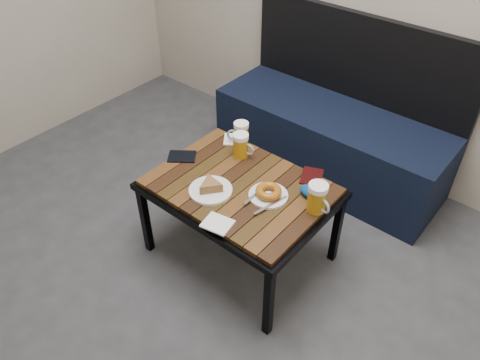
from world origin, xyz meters
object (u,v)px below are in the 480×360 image
Objects in this scene: passport_burgundy at (312,176)px; beer_mug_right at (317,198)px; beer_mug_left at (241,133)px; knit_pouch at (311,192)px; plate_pie at (210,188)px; plate_bagel at (268,193)px; cafe_table at (240,192)px; beer_mug_centre at (241,145)px; bench at (332,135)px; passport_navy at (182,156)px.

beer_mug_right is at bearing -75.67° from passport_burgundy.
beer_mug_left is 0.52m from knit_pouch.
plate_pie reaches higher than plate_bagel.
knit_pouch reaches higher than cafe_table.
knit_pouch is (0.43, -0.04, -0.04)m from beer_mug_centre.
bench is 12.89× the size of knit_pouch.
plate_bagel is 0.19m from knit_pouch.
cafe_table is 7.73× the size of knit_pouch.
beer_mug_centre is 0.44m from knit_pouch.
bench reaches higher than passport_navy.
beer_mug_left reaches higher than plate_bagel.
beer_mug_centre is at bearing 151.13° from plate_bagel.
plate_pie is (0.14, -0.38, -0.04)m from beer_mug_left.
beer_mug_centre reaches higher than plate_bagel.
cafe_table is 6.30× the size of passport_burgundy.
bench is at bearing 69.05° from beer_mug_centre.
beer_mug_right is (0.38, -0.82, 0.27)m from bench.
cafe_table is at bearing -88.90° from bench.
knit_pouch is (0.07, -0.12, 0.02)m from passport_burgundy.
plate_bagel is at bearing 31.96° from plate_pie.
plate_pie is at bearing 32.89° from passport_navy.
beer_mug_right reaches higher than passport_burgundy.
passport_burgundy is 1.23× the size of knit_pouch.
bench is at bearing -141.06° from beer_mug_left.
passport_burgundy is 0.14m from knit_pouch.
passport_burgundy is (-0.14, 0.18, -0.07)m from beer_mug_right.
plate_pie is (-0.07, -0.12, 0.07)m from cafe_table.
beer_mug_right is at bearing 60.44° from passport_navy.
cafe_table is 0.25m from beer_mug_centre.
bench reaches higher than beer_mug_right.
beer_mug_left is at bearing -106.74° from bench.
beer_mug_left is 0.53× the size of plate_bagel.
beer_mug_centre is 0.63× the size of plate_pie.
passport_burgundy is (0.30, 0.38, -0.02)m from plate_pie.
plate_pie is at bearing -88.65° from beer_mug_centre.
beer_mug_right is (0.50, -0.10, 0.01)m from beer_mug_centre.
passport_navy and passport_burgundy have the same top height.
passport_navy is at bearing -149.33° from beer_mug_centre.
cafe_table is 6.07× the size of beer_mug_right.
passport_navy is at bearing -175.81° from plate_bagel.
knit_pouch is (0.50, -0.12, -0.04)m from beer_mug_left.
passport_burgundy is at bearing 78.03° from passport_navy.
passport_navy is (-0.22, -0.20, -0.06)m from beer_mug_centre.
bench is at bearing 100.78° from plate_bagel.
knit_pouch is at bearing 157.32° from beer_mug_right.
beer_mug_centre reaches higher than plate_pie.
passport_navy is 0.67m from knit_pouch.
plate_bagel is 2.15× the size of knit_pouch.
passport_burgundy is at bearing -69.19° from bench.
bench reaches higher than plate_pie.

